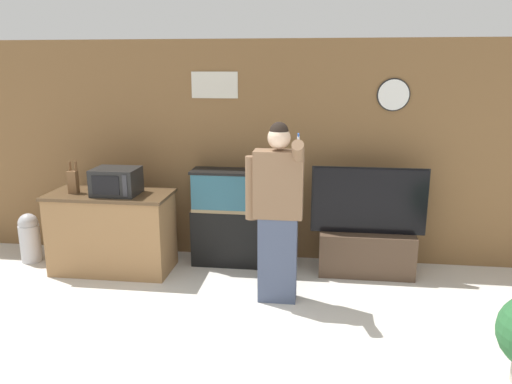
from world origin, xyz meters
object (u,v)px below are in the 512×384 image
Objects in this scene: counter_island at (112,232)px; microwave at (116,181)px; knife_block at (73,181)px; person_standing at (277,211)px; trash_bin at (30,237)px; tv_on_stand at (367,243)px; aquarium_on_stand at (239,218)px.

counter_island is 2.82× the size of microwave.
knife_block is 0.20× the size of person_standing.
person_standing is at bearing -11.87° from trash_bin.
counter_island is at bearing -6.17° from trash_bin.
counter_island is 2.30× the size of trash_bin.
microwave is 2.87m from tv_on_stand.
person_standing is at bearing -14.53° from microwave.
aquarium_on_stand is at bearing 120.62° from person_standing.
trash_bin is at bearing 172.23° from microwave.
tv_on_stand is at bearing 39.35° from person_standing.
tv_on_stand reaches higher than trash_bin.
person_standing is 3.01× the size of trash_bin.
aquarium_on_stand is 2.54m from trash_bin.
tv_on_stand is at bearing 5.39° from knife_block.
person_standing is (2.32, -0.47, -0.12)m from knife_block.
knife_block is 1.05m from trash_bin.
aquarium_on_stand reaches higher than trash_bin.
knife_block is at bearing -174.61° from tv_on_stand.
aquarium_on_stand is at bearing 17.82° from microwave.
knife_block is at bearing -172.65° from counter_island.
counter_island is at bearing 157.09° from microwave.
person_standing reaches higher than tv_on_stand.
knife_block is 0.28× the size of tv_on_stand.
counter_island is at bearing 164.98° from person_standing.
knife_block is at bearing -166.82° from aquarium_on_stand.
person_standing reaches higher than counter_island.
person_standing reaches higher than knife_block.
counter_island is 1.46m from aquarium_on_stand.
knife_block is 2.37m from person_standing.
person_standing is at bearing -11.39° from knife_block.
tv_on_stand is at bearing -4.36° from aquarium_on_stand.
knife_block is at bearing 168.61° from person_standing.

